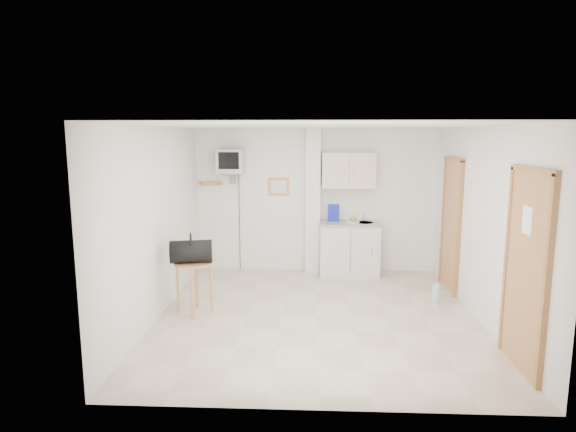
{
  "coord_description": "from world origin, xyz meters",
  "views": [
    {
      "loc": [
        -0.11,
        -6.13,
        2.38
      ],
      "look_at": [
        -0.41,
        0.6,
        1.25
      ],
      "focal_mm": 30.0,
      "sensor_mm": 36.0,
      "label": 1
    }
  ],
  "objects_px": {
    "crt_television": "(231,162)",
    "duffel_bag": "(191,251)",
    "round_table": "(194,270)",
    "water_bottle": "(436,294)"
  },
  "relations": [
    {
      "from": "crt_television",
      "to": "round_table",
      "type": "bearing_deg",
      "value": -95.78
    },
    {
      "from": "water_bottle",
      "to": "round_table",
      "type": "bearing_deg",
      "value": -171.42
    },
    {
      "from": "crt_television",
      "to": "duffel_bag",
      "type": "xyz_separation_m",
      "value": [
        -0.22,
        -2.02,
        -1.07
      ]
    },
    {
      "from": "crt_television",
      "to": "round_table",
      "type": "height_order",
      "value": "crt_television"
    },
    {
      "from": "duffel_bag",
      "to": "water_bottle",
      "type": "xyz_separation_m",
      "value": [
        3.38,
        0.55,
        -0.72
      ]
    },
    {
      "from": "crt_television",
      "to": "round_table",
      "type": "relative_size",
      "value": 3.02
    },
    {
      "from": "crt_television",
      "to": "duffel_bag",
      "type": "distance_m",
      "value": 2.3
    },
    {
      "from": "duffel_bag",
      "to": "water_bottle",
      "type": "relative_size",
      "value": 1.86
    },
    {
      "from": "crt_television",
      "to": "duffel_bag",
      "type": "bearing_deg",
      "value": -96.26
    },
    {
      "from": "crt_television",
      "to": "water_bottle",
      "type": "bearing_deg",
      "value": -24.99
    }
  ]
}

